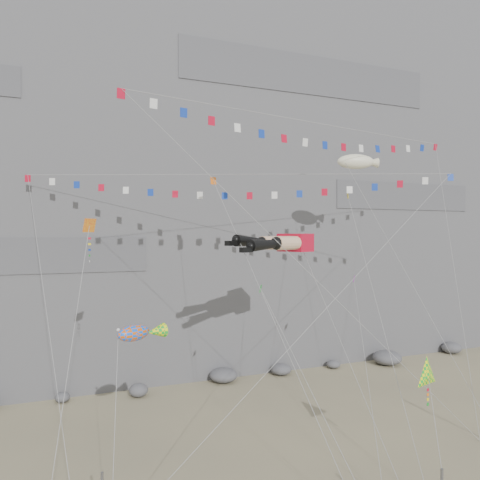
{
  "coord_description": "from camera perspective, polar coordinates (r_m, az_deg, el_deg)",
  "views": [
    {
      "loc": [
        -14.75,
        -23.69,
        13.76
      ],
      "look_at": [
        -1.57,
        9.0,
        13.32
      ],
      "focal_mm": 35.0,
      "sensor_mm": 36.0,
      "label": 1
    }
  ],
  "objects": [
    {
      "name": "harlequin_kite",
      "position": [
        26.96,
        -17.9,
        1.53
      ],
      "size": [
        3.48,
        8.56,
        16.34
      ],
      "color": "red",
      "rests_on": "ground"
    },
    {
      "name": "small_kite_c",
      "position": [
        29.12,
        2.77,
        -6.4
      ],
      "size": [
        1.99,
        11.03,
        14.74
      ],
      "color": "#179727",
      "rests_on": "ground"
    },
    {
      "name": "ground",
      "position": [
        31.11,
        9.89,
        -25.54
      ],
      "size": [
        120.0,
        120.0,
        0.0
      ],
      "primitive_type": "plane",
      "color": "#9B906B",
      "rests_on": "ground"
    },
    {
      "name": "fish_windsock",
      "position": [
        26.32,
        -12.86,
        -11.05
      ],
      "size": [
        3.8,
        7.92,
        10.94
      ],
      "color": "#E45A0B",
      "rests_on": "ground"
    },
    {
      "name": "talus_boulders",
      "position": [
        45.23,
        -2.03,
        -16.2
      ],
      "size": [
        60.0,
        3.0,
        1.2
      ],
      "primitive_type": null,
      "color": "slate",
      "rests_on": "ground"
    },
    {
      "name": "cliff",
      "position": [
        58.7,
        -7.14,
        11.75
      ],
      "size": [
        80.0,
        28.0,
        50.0
      ],
      "primitive_type": "cube",
      "color": "slate",
      "rests_on": "ground"
    },
    {
      "name": "flag_banner_upper",
      "position": [
        36.7,
        -0.36,
        7.98
      ],
      "size": [
        30.34,
        20.71,
        26.25
      ],
      "color": "red",
      "rests_on": "ground"
    },
    {
      "name": "small_kite_b",
      "position": [
        37.07,
        13.76,
        -4.95
      ],
      "size": [
        6.67,
        11.71,
        16.25
      ],
      "color": "purple",
      "rests_on": "ground"
    },
    {
      "name": "delta_kite",
      "position": [
        28.14,
        21.97,
        -15.12
      ],
      "size": [
        2.56,
        3.42,
        7.52
      ],
      "color": "#FFF90D",
      "rests_on": "ground"
    },
    {
      "name": "small_kite_a",
      "position": [
        33.56,
        -3.03,
        6.68
      ],
      "size": [
        3.03,
        15.32,
        22.99
      ],
      "color": "orange",
      "rests_on": "ground"
    },
    {
      "name": "flag_banner_lower",
      "position": [
        34.09,
        9.2,
        13.88
      ],
      "size": [
        27.37,
        8.76,
        24.3
      ],
      "color": "red",
      "rests_on": "ground"
    },
    {
      "name": "blimp_windsock",
      "position": [
        41.08,
        13.93,
        9.2
      ],
      "size": [
        6.17,
        11.69,
        22.74
      ],
      "color": "#F8F3CC",
      "rests_on": "ground"
    },
    {
      "name": "legs_kite",
      "position": [
        32.82,
        4.67,
        -0.37
      ],
      "size": [
        7.43,
        15.07,
        18.94
      ],
      "rotation": [
        0.0,
        0.0,
        0.43
      ],
      "color": "red",
      "rests_on": "ground"
    },
    {
      "name": "small_kite_d",
      "position": [
        37.51,
        13.17,
        4.68
      ],
      "size": [
        4.38,
        13.21,
        21.31
      ],
      "color": "yellow",
      "rests_on": "ground"
    }
  ]
}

